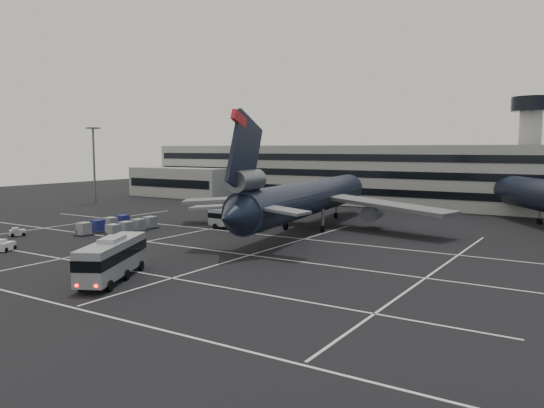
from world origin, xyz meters
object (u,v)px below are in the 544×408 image
Objects in this scene: uld_cluster at (118,226)px; bus_far at (236,218)px; tug_a at (17,232)px; trijet_main at (307,198)px; bus_near at (113,257)px.

bus_far is at bearing 39.46° from uld_cluster.
bus_far is at bearing 67.90° from tug_a.
uld_cluster is (9.74, 11.18, 0.38)m from tug_a.
bus_far reaches higher than tug_a.
bus_far is 0.74× the size of uld_cluster.
trijet_main is 5.77× the size of bus_far.
bus_far is at bearing -156.45° from trijet_main.
tug_a is (-24.26, -23.13, -1.32)m from bus_far.
uld_cluster is (-14.52, -11.95, -0.95)m from bus_far.
bus_near is 32.30m from uld_cluster.
bus_near is at bearing -164.00° from bus_far.
trijet_main reaches higher than bus_far.
tug_a is (-33.59, 10.56, -1.80)m from bus_near.
trijet_main is 12.20m from bus_far.
trijet_main is at bearing 64.89° from tug_a.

